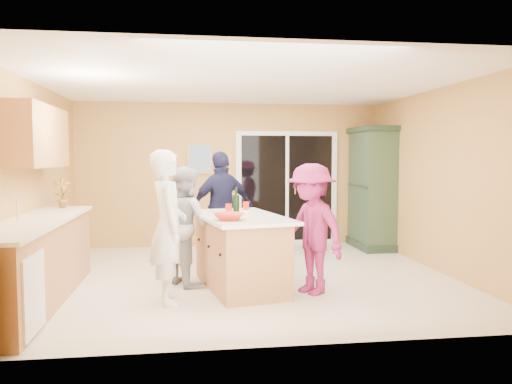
{
  "coord_description": "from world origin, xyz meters",
  "views": [
    {
      "loc": [
        -0.76,
        -6.61,
        1.62
      ],
      "look_at": [
        0.15,
        0.1,
        1.15
      ],
      "focal_mm": 35.0,
      "sensor_mm": 36.0,
      "label": 1
    }
  ],
  "objects": [
    {
      "name": "floor",
      "position": [
        0.0,
        0.0,
        0.0
      ],
      "size": [
        5.5,
        5.5,
        0.0
      ],
      "primitive_type": "plane",
      "color": "silver",
      "rests_on": "ground"
    },
    {
      "name": "ceiling",
      "position": [
        0.0,
        0.0,
        2.6
      ],
      "size": [
        5.5,
        5.0,
        0.1
      ],
      "primitive_type": "cube",
      "color": "white",
      "rests_on": "wall_back"
    },
    {
      "name": "wall_back",
      "position": [
        0.0,
        2.5,
        1.3
      ],
      "size": [
        5.5,
        0.1,
        2.6
      ],
      "primitive_type": "cube",
      "color": "#E2BB5D",
      "rests_on": "ground"
    },
    {
      "name": "wall_front",
      "position": [
        0.0,
        -2.5,
        1.3
      ],
      "size": [
        5.5,
        0.1,
        2.6
      ],
      "primitive_type": "cube",
      "color": "#E2BB5D",
      "rests_on": "ground"
    },
    {
      "name": "wall_left",
      "position": [
        -2.75,
        0.0,
        1.3
      ],
      "size": [
        0.1,
        5.0,
        2.6
      ],
      "primitive_type": "cube",
      "color": "#E2BB5D",
      "rests_on": "ground"
    },
    {
      "name": "wall_right",
      "position": [
        2.75,
        0.0,
        1.3
      ],
      "size": [
        0.1,
        5.0,
        2.6
      ],
      "primitive_type": "cube",
      "color": "#E2BB5D",
      "rests_on": "ground"
    },
    {
      "name": "left_cabinet_run",
      "position": [
        -2.45,
        -1.05,
        0.46
      ],
      "size": [
        0.65,
        3.05,
        1.24
      ],
      "color": "#AA6D42",
      "rests_on": "floor"
    },
    {
      "name": "upper_cabinets",
      "position": [
        -2.58,
        -0.2,
        1.88
      ],
      "size": [
        0.35,
        1.6,
        0.75
      ],
      "primitive_type": "cube",
      "color": "#AA6D42",
      "rests_on": "wall_left"
    },
    {
      "name": "sliding_door",
      "position": [
        1.05,
        2.46,
        1.05
      ],
      "size": [
        1.9,
        0.07,
        2.1
      ],
      "color": "white",
      "rests_on": "floor"
    },
    {
      "name": "framed_picture",
      "position": [
        -0.55,
        2.48,
        1.6
      ],
      "size": [
        0.46,
        0.04,
        0.56
      ],
      "color": "tan",
      "rests_on": "wall_back"
    },
    {
      "name": "kitchen_island",
      "position": [
        -0.13,
        -0.53,
        0.43
      ],
      "size": [
        1.25,
        1.88,
        0.91
      ],
      "rotation": [
        0.0,
        0.0,
        0.2
      ],
      "color": "#AA6D42",
      "rests_on": "floor"
    },
    {
      "name": "green_hutch",
      "position": [
        2.49,
        1.9,
        1.05
      ],
      "size": [
        0.62,
        1.17,
        2.15
      ],
      "color": "#1E3022",
      "rests_on": "floor"
    },
    {
      "name": "woman_white",
      "position": [
        -0.99,
        -1.04,
        0.85
      ],
      "size": [
        0.5,
        0.68,
        1.71
      ],
      "primitive_type": "imported",
      "rotation": [
        0.0,
        0.0,
        1.73
      ],
      "color": "white",
      "rests_on": "floor"
    },
    {
      "name": "woman_grey",
      "position": [
        -0.79,
        -0.22,
        0.76
      ],
      "size": [
        0.86,
        0.92,
        1.51
      ],
      "primitive_type": "imported",
      "rotation": [
        0.0,
        0.0,
        2.08
      ],
      "color": "#A9A9AB",
      "rests_on": "floor"
    },
    {
      "name": "woman_navy",
      "position": [
        -0.26,
        0.83,
        0.86
      ],
      "size": [
        1.09,
        0.75,
        1.71
      ],
      "primitive_type": "imported",
      "rotation": [
        0.0,
        0.0,
        3.51
      ],
      "color": "#1C1D3E",
      "rests_on": "floor"
    },
    {
      "name": "woman_magenta",
      "position": [
        0.68,
        -0.88,
        0.77
      ],
      "size": [
        0.99,
        1.15,
        1.55
      ],
      "primitive_type": "imported",
      "rotation": [
        0.0,
        0.0,
        -1.06
      ],
      "color": "#9A215D",
      "rests_on": "floor"
    },
    {
      "name": "serving_bowl",
      "position": [
        -0.31,
        -0.98,
        0.95
      ],
      "size": [
        0.43,
        0.43,
        0.08
      ],
      "primitive_type": "imported",
      "rotation": [
        0.0,
        0.0,
        -0.33
      ],
      "color": "red",
      "rests_on": "kitchen_island"
    },
    {
      "name": "tulip_vase",
      "position": [
        -2.45,
        0.36,
        1.15
      ],
      "size": [
        0.23,
        0.16,
        0.41
      ],
      "primitive_type": "imported",
      "rotation": [
        0.0,
        0.0,
        0.08
      ],
      "color": "red",
      "rests_on": "left_cabinet_run"
    },
    {
      "name": "tumbler_near",
      "position": [
        -0.25,
        -0.28,
        0.97
      ],
      "size": [
        0.11,
        0.11,
        0.12
      ],
      "primitive_type": "cylinder",
      "rotation": [
        0.0,
        0.0,
        0.36
      ],
      "color": "red",
      "rests_on": "kitchen_island"
    },
    {
      "name": "tumbler_far",
      "position": [
        -0.0,
        -0.03,
        0.97
      ],
      "size": [
        0.1,
        0.1,
        0.12
      ],
      "primitive_type": "cylinder",
      "rotation": [
        0.0,
        0.0,
        -0.16
      ],
      "color": "red",
      "rests_on": "kitchen_island"
    },
    {
      "name": "wine_bottle",
      "position": [
        -0.18,
        -0.55,
        1.04
      ],
      "size": [
        0.08,
        0.08,
        0.35
      ],
      "rotation": [
        0.0,
        0.0,
        -0.26
      ],
      "color": "black",
      "rests_on": "kitchen_island"
    },
    {
      "name": "white_plate",
      "position": [
        -0.05,
        -0.02,
        0.92
      ],
      "size": [
        0.32,
        0.32,
        0.02
      ],
      "primitive_type": "cylinder",
      "rotation": [
        0.0,
        0.0,
        -0.41
      ],
      "color": "white",
      "rests_on": "kitchen_island"
    }
  ]
}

